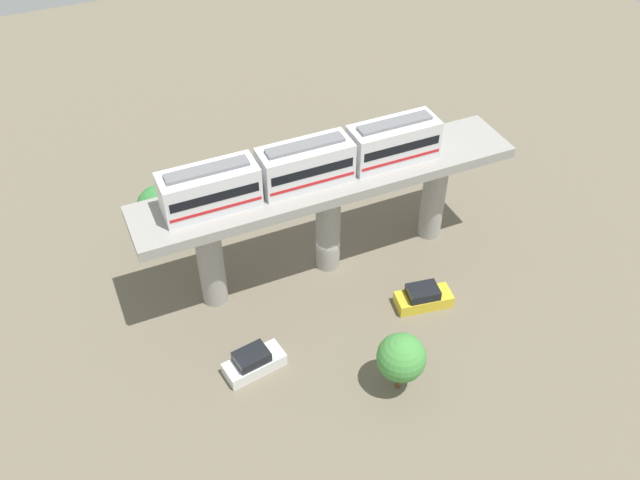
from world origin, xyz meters
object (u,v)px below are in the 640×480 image
object	(u,v)px
train	(305,164)
tree_mid_lot	(159,207)
parked_car_white	(254,362)
parked_car_yellow	(423,297)
tree_near_viaduct	(401,358)

from	to	relation	value
train	tree_mid_lot	size ratio (longest dim) A/B	3.65
tree_mid_lot	parked_car_white	bearing A→B (deg)	-171.35
parked_car_yellow	tree_near_viaduct	size ratio (longest dim) A/B	0.94
tree_near_viaduct	parked_car_white	bearing A→B (deg)	57.64
train	parked_car_yellow	xyz separation A→B (m)	(-6.95, -6.51, -9.57)
train	parked_car_white	bearing A→B (deg)	136.21
train	tree_mid_lot	bearing A→B (deg)	50.96
train	tree_mid_lot	world-z (taller)	train
train	parked_car_yellow	size ratio (longest dim) A/B	4.61
parked_car_white	tree_mid_lot	xyz separation A→B (m)	(15.20, 2.31, 3.10)
parked_car_yellow	tree_mid_lot	size ratio (longest dim) A/B	0.79
parked_car_yellow	tree_mid_lot	world-z (taller)	tree_mid_lot
parked_car_white	parked_car_yellow	distance (m)	13.71
tree_near_viaduct	tree_mid_lot	bearing A→B (deg)	27.51
parked_car_yellow	tree_near_viaduct	xyz separation A→B (m)	(-5.85, 5.33, 2.33)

